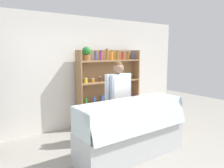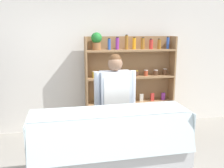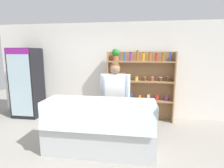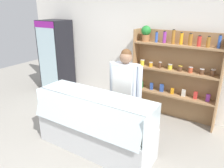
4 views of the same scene
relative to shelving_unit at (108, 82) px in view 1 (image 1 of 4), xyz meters
name	(u,v)px [view 1 (image 1 of 4)]	position (x,y,z in m)	size (l,w,h in m)	color
ground_plane	(131,161)	(-0.85, -1.93, -1.08)	(12.00, 12.00, 0.00)	gray
back_wall	(73,72)	(-0.85, 0.26, 0.27)	(6.80, 0.10, 2.70)	white
shelving_unit	(108,82)	(0.00, 0.00, 0.00)	(1.79, 0.29, 1.97)	#9E754C
deli_display_case	(131,139)	(-0.73, -1.79, -0.77)	(2.04, 0.72, 1.01)	silver
shop_clerk	(118,94)	(-0.52, -1.13, -0.09)	(0.65, 0.25, 1.67)	#383D51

